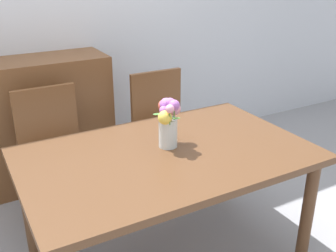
{
  "coord_description": "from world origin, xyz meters",
  "views": [
    {
      "loc": [
        -0.91,
        -1.65,
        1.66
      ],
      "look_at": [
        0.04,
        0.06,
        0.84
      ],
      "focal_mm": 42.3,
      "sensor_mm": 36.0,
      "label": 1
    }
  ],
  "objects": [
    {
      "name": "chair_left",
      "position": [
        -0.42,
        0.82,
        0.52
      ],
      "size": [
        0.42,
        0.42,
        0.9
      ],
      "rotation": [
        0.0,
        0.0,
        3.14
      ],
      "color": "brown",
      "rests_on": "ground_plane"
    },
    {
      "name": "chair_right",
      "position": [
        0.42,
        0.82,
        0.52
      ],
      "size": [
        0.42,
        0.42,
        0.9
      ],
      "rotation": [
        0.0,
        0.0,
        3.14
      ],
      "color": "brown",
      "rests_on": "ground_plane"
    },
    {
      "name": "dining_table",
      "position": [
        0.0,
        0.0,
        0.64
      ],
      "size": [
        1.53,
        0.96,
        0.72
      ],
      "color": "brown",
      "rests_on": "ground_plane"
    },
    {
      "name": "flower_vase",
      "position": [
        0.05,
        0.07,
        0.88
      ],
      "size": [
        0.18,
        0.22,
        0.27
      ],
      "color": "silver",
      "rests_on": "dining_table"
    },
    {
      "name": "dresser",
      "position": [
        -0.56,
        1.33,
        0.5
      ],
      "size": [
        1.4,
        0.47,
        1.0
      ],
      "color": "brown",
      "rests_on": "ground_plane"
    }
  ]
}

